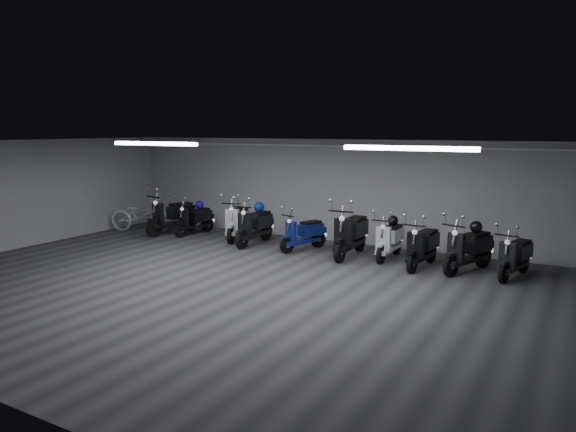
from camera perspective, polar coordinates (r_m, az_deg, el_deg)
The scene contains 22 objects.
floor at distance 10.63m, azimuth -5.31°, elevation -7.65°, with size 14.00×10.00×0.01m, color #323234.
ceiling at distance 10.18m, azimuth -5.55°, elevation 7.67°, with size 14.00×10.00×0.01m, color gray.
back_wall at distance 14.65m, azimuth 5.91°, elevation 2.63°, with size 14.00×0.01×2.80m, color #9A9B9D.
left_wall at distance 15.42m, azimuth -27.26°, elevation 1.97°, with size 0.01×10.00×2.80m, color #9A9B9D.
fluor_strip_left at distance 12.87m, azimuth -13.99°, elevation 7.47°, with size 2.40×0.18×0.08m, color white.
fluor_strip_right at distance 9.75m, azimuth 12.69°, elevation 7.04°, with size 2.40×0.18×0.08m, color white.
conduit at distance 14.48m, azimuth 5.85°, elevation 7.39°, with size 0.05×0.05×13.60m, color white.
scooter_0 at distance 16.14m, azimuth -12.23°, elevation 0.64°, with size 0.64×1.93×1.44m, color black, non-canonical shape.
scooter_1 at distance 15.93m, azimuth -9.94°, elevation 0.15°, with size 0.53×1.60×1.19m, color black, non-canonical shape.
scooter_2 at distance 15.05m, azimuth -5.41°, elevation 0.05°, with size 0.61×1.83×1.36m, color #BAB9BD, non-canonical shape.
scooter_3 at distance 14.34m, azimuth -3.60°, elevation -0.38°, with size 0.61×1.83×1.37m, color black, non-canonical shape.
scooter_4 at distance 13.65m, azimuth 1.61°, elevation -1.25°, with size 0.53×1.59×1.18m, color navy, non-canonical shape.
scooter_5 at distance 13.03m, azimuth 6.68°, elevation -1.12°, with size 0.67×2.01×1.49m, color black, non-canonical shape.
scooter_6 at distance 12.97m, azimuth 10.73°, elevation -1.82°, with size 0.56×1.68×1.25m, color silver, non-canonical shape.
scooter_7 at distance 12.30m, azimuth 14.13°, elevation -2.42°, with size 0.58×1.74×1.30m, color black, non-canonical shape.
scooter_8 at distance 12.21m, azimuth 18.64°, elevation -2.59°, with size 0.61×1.82×1.35m, color black, non-canonical shape.
scooter_9 at distance 12.09m, azimuth 23.01°, elevation -3.30°, with size 0.54×1.63×1.21m, color black, non-canonical shape.
bicycle at distance 16.77m, azimuth -15.37°, elevation 0.46°, with size 0.67×1.89×1.22m, color white.
helmet_0 at distance 16.04m, azimuth -9.40°, elevation 1.18°, with size 0.24×0.24×0.24m, color #160C8E.
helmet_1 at distance 12.37m, azimuth 19.35°, elevation -1.09°, with size 0.27×0.27×0.27m, color black.
helmet_2 at distance 14.51m, azimuth -3.08°, elevation 0.96°, with size 0.29×0.29×0.29m, color navy.
helmet_3 at distance 13.14m, azimuth 11.10°, elevation -0.47°, with size 0.25×0.25×0.25m, color black.
Camera 1 is at (5.87, -8.31, 3.08)m, focal length 33.47 mm.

